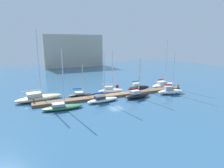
{
  "coord_description": "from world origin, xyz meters",
  "views": [
    {
      "loc": [
        -14.72,
        -31.43,
        10.26
      ],
      "look_at": [
        0.0,
        2.0,
        2.0
      ],
      "focal_mm": 30.07,
      "sensor_mm": 36.0,
      "label": 1
    }
  ],
  "objects_px": {
    "sailboat_0": "(39,97)",
    "sailboat_6": "(138,87)",
    "sailboat_3": "(102,99)",
    "sailboat_4": "(111,90)",
    "sailboat_8": "(163,84)",
    "sailboat_7": "(171,91)",
    "sailboat_1": "(62,106)",
    "sailboat_5": "(137,95)",
    "sailboat_2": "(81,94)",
    "harbor_building_distant": "(73,51)",
    "mooring_buoy_red": "(117,86)"
  },
  "relations": [
    {
      "from": "mooring_buoy_red",
      "to": "sailboat_1",
      "type": "bearing_deg",
      "value": -145.81
    },
    {
      "from": "sailboat_8",
      "to": "mooring_buoy_red",
      "type": "relative_size",
      "value": 13.61
    },
    {
      "from": "sailboat_0",
      "to": "sailboat_8",
      "type": "relative_size",
      "value": 1.16
    },
    {
      "from": "sailboat_7",
      "to": "mooring_buoy_red",
      "type": "height_order",
      "value": "sailboat_7"
    },
    {
      "from": "sailboat_7",
      "to": "harbor_building_distant",
      "type": "distance_m",
      "value": 52.67
    },
    {
      "from": "sailboat_5",
      "to": "mooring_buoy_red",
      "type": "height_order",
      "value": "sailboat_5"
    },
    {
      "from": "sailboat_5",
      "to": "mooring_buoy_red",
      "type": "relative_size",
      "value": 9.69
    },
    {
      "from": "sailboat_0",
      "to": "mooring_buoy_red",
      "type": "distance_m",
      "value": 17.28
    },
    {
      "from": "sailboat_1",
      "to": "sailboat_3",
      "type": "height_order",
      "value": "sailboat_1"
    },
    {
      "from": "sailboat_7",
      "to": "sailboat_3",
      "type": "bearing_deg",
      "value": -171.73
    },
    {
      "from": "sailboat_3",
      "to": "sailboat_8",
      "type": "bearing_deg",
      "value": 10.49
    },
    {
      "from": "sailboat_0",
      "to": "sailboat_7",
      "type": "xyz_separation_m",
      "value": [
        24.45,
        -5.97,
        0.01
      ]
    },
    {
      "from": "sailboat_6",
      "to": "sailboat_8",
      "type": "bearing_deg",
      "value": 4.12
    },
    {
      "from": "harbor_building_distant",
      "to": "sailboat_1",
      "type": "bearing_deg",
      "value": -104.15
    },
    {
      "from": "sailboat_3",
      "to": "sailboat_6",
      "type": "bearing_deg",
      "value": 19.16
    },
    {
      "from": "sailboat_5",
      "to": "harbor_building_distant",
      "type": "relative_size",
      "value": 0.32
    },
    {
      "from": "sailboat_6",
      "to": "sailboat_8",
      "type": "relative_size",
      "value": 0.66
    },
    {
      "from": "sailboat_5",
      "to": "sailboat_8",
      "type": "distance_m",
      "value": 11.55
    },
    {
      "from": "sailboat_0",
      "to": "sailboat_3",
      "type": "distance_m",
      "value": 11.39
    },
    {
      "from": "sailboat_4",
      "to": "sailboat_6",
      "type": "bearing_deg",
      "value": 6.16
    },
    {
      "from": "harbor_building_distant",
      "to": "sailboat_6",
      "type": "bearing_deg",
      "value": -85.02
    },
    {
      "from": "sailboat_2",
      "to": "sailboat_8",
      "type": "distance_m",
      "value": 19.62
    },
    {
      "from": "sailboat_6",
      "to": "sailboat_7",
      "type": "distance_m",
      "value": 6.84
    },
    {
      "from": "sailboat_7",
      "to": "sailboat_4",
      "type": "bearing_deg",
      "value": 162.97
    },
    {
      "from": "sailboat_6",
      "to": "sailboat_2",
      "type": "bearing_deg",
      "value": -178.13
    },
    {
      "from": "sailboat_0",
      "to": "sailboat_2",
      "type": "relative_size",
      "value": 1.97
    },
    {
      "from": "sailboat_6",
      "to": "sailboat_5",
      "type": "bearing_deg",
      "value": -121.44
    },
    {
      "from": "sailboat_5",
      "to": "sailboat_7",
      "type": "distance_m",
      "value": 7.53
    },
    {
      "from": "sailboat_2",
      "to": "sailboat_5",
      "type": "xyz_separation_m",
      "value": [
        9.34,
        -4.98,
        0.14
      ]
    },
    {
      "from": "sailboat_0",
      "to": "sailboat_5",
      "type": "bearing_deg",
      "value": -27.43
    },
    {
      "from": "sailboat_2",
      "to": "sailboat_7",
      "type": "relative_size",
      "value": 0.75
    },
    {
      "from": "sailboat_5",
      "to": "sailboat_7",
      "type": "bearing_deg",
      "value": -9.84
    },
    {
      "from": "sailboat_1",
      "to": "sailboat_8",
      "type": "relative_size",
      "value": 0.88
    },
    {
      "from": "sailboat_3",
      "to": "sailboat_4",
      "type": "height_order",
      "value": "sailboat_3"
    },
    {
      "from": "sailboat_5",
      "to": "harbor_building_distant",
      "type": "xyz_separation_m",
      "value": [
        -0.76,
        51.3,
        5.93
      ]
    },
    {
      "from": "sailboat_3",
      "to": "harbor_building_distant",
      "type": "distance_m",
      "value": 51.68
    },
    {
      "from": "sailboat_0",
      "to": "sailboat_6",
      "type": "distance_m",
      "value": 20.21
    },
    {
      "from": "sailboat_3",
      "to": "sailboat_8",
      "type": "relative_size",
      "value": 0.83
    },
    {
      "from": "sailboat_0",
      "to": "sailboat_7",
      "type": "relative_size",
      "value": 1.48
    },
    {
      "from": "sailboat_6",
      "to": "mooring_buoy_red",
      "type": "height_order",
      "value": "sailboat_6"
    },
    {
      "from": "sailboat_7",
      "to": "sailboat_6",
      "type": "bearing_deg",
      "value": 139.5
    },
    {
      "from": "sailboat_2",
      "to": "harbor_building_distant",
      "type": "xyz_separation_m",
      "value": [
        8.57,
        46.31,
        6.07
      ]
    },
    {
      "from": "sailboat_5",
      "to": "harbor_building_distant",
      "type": "bearing_deg",
      "value": 83.93
    },
    {
      "from": "harbor_building_distant",
      "to": "sailboat_2",
      "type": "bearing_deg",
      "value": -100.49
    },
    {
      "from": "sailboat_3",
      "to": "sailboat_4",
      "type": "bearing_deg",
      "value": 47.48
    },
    {
      "from": "sailboat_8",
      "to": "sailboat_4",
      "type": "bearing_deg",
      "value": 171.72
    },
    {
      "from": "sailboat_4",
      "to": "harbor_building_distant",
      "type": "height_order",
      "value": "harbor_building_distant"
    },
    {
      "from": "mooring_buoy_red",
      "to": "harbor_building_distant",
      "type": "distance_m",
      "value": 42.88
    },
    {
      "from": "sailboat_5",
      "to": "mooring_buoy_red",
      "type": "bearing_deg",
      "value": 82.86
    },
    {
      "from": "sailboat_4",
      "to": "sailboat_8",
      "type": "xyz_separation_m",
      "value": [
        13.37,
        -0.04,
        0.0
      ]
    }
  ]
}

